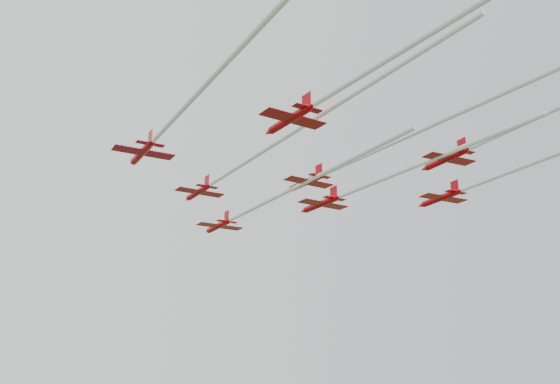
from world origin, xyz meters
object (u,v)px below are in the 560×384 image
object	(u,v)px
jet_lead	(257,207)
jet_row3_mid	(375,151)
jet_row3_left	(176,117)
jet_row4_right	(550,112)
jet_row3_right	(524,167)
jet_row2_left	(251,159)
jet_row2_right	(362,188)
jet_row4_left	(337,90)

from	to	relation	value
jet_lead	jet_row3_mid	distance (m)	31.36
jet_row3_left	jet_row4_right	distance (m)	44.54
jet_row3_mid	jet_row3_right	bearing A→B (deg)	-16.13
jet_row2_left	jet_row3_left	size ratio (longest dim) A/B	1.23
jet_lead	jet_row2_right	distance (m)	19.06
jet_row2_left	jet_row4_left	distance (m)	26.82
jet_row3_mid	jet_row4_right	xyz separation A→B (m)	(14.62, -16.45, 1.05)
jet_lead	jet_row4_right	world-z (taller)	jet_row4_right
jet_row4_right	jet_lead	bearing A→B (deg)	107.85
jet_lead	jet_row3_left	distance (m)	38.49
jet_lead	jet_row2_right	xyz separation A→B (m)	(13.88, -13.01, 1.17)
jet_row3_right	jet_lead	bearing A→B (deg)	126.48
jet_row3_right	jet_row4_right	xyz separation A→B (m)	(-8.98, -15.03, 0.85)
jet_row4_left	jet_row4_right	bearing A→B (deg)	-14.96
jet_lead	jet_row4_right	distance (m)	51.70
jet_row3_right	jet_row2_left	bearing A→B (deg)	154.32
jet_row3_right	jet_row4_left	distance (m)	39.18
jet_row2_right	jet_row4_left	bearing A→B (deg)	-133.32
jet_row2_left	jet_row2_right	xyz separation A→B (m)	(21.11, 6.28, -0.14)
jet_lead	jet_row4_left	bearing A→B (deg)	-107.67
jet_row2_right	jet_row4_right	world-z (taller)	jet_row2_right
jet_row3_left	jet_row2_right	bearing A→B (deg)	20.99
jet_lead	jet_row3_right	bearing A→B (deg)	-56.50
jet_row2_left	jet_row3_left	world-z (taller)	jet_row2_left
jet_row4_right	jet_row2_left	bearing A→B (deg)	129.26
jet_row2_left	jet_row3_left	xyz separation A→B (m)	(-13.52, -13.13, -1.03)
jet_row3_left	jet_lead	bearing A→B (deg)	49.09
jet_row2_right	jet_row3_left	world-z (taller)	jet_row2_right
jet_row3_right	jet_row2_right	bearing A→B (deg)	123.84
jet_row3_left	jet_row4_left	world-z (taller)	jet_row3_left
jet_row2_right	jet_row3_mid	xyz separation A→B (m)	(-7.21, -17.64, -0.90)
jet_row3_right	jet_row3_left	bearing A→B (deg)	173.53
jet_row3_mid	jet_row3_right	distance (m)	23.64
jet_row2_left	jet_row3_right	xyz separation A→B (m)	(37.50, -12.78, -0.83)
jet_row4_left	jet_row4_right	xyz separation A→B (m)	(27.62, -1.04, 1.53)
jet_row3_mid	jet_row4_left	world-z (taller)	jet_row3_mid
jet_row4_left	jet_lead	bearing A→B (deg)	69.37
jet_row3_right	jet_row4_right	size ratio (longest dim) A/B	1.01
jet_row2_left	jet_row4_left	xyz separation A→B (m)	(0.91, -26.76, -1.52)
jet_row2_right	jet_row4_right	distance (m)	34.88
jet_row3_right	jet_row4_left	size ratio (longest dim) A/B	1.59
jet_row2_left	jet_row4_right	world-z (taller)	jet_row4_right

